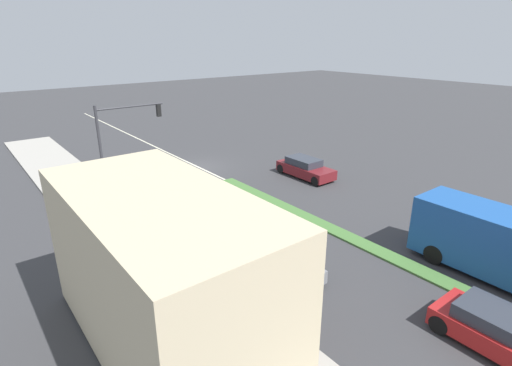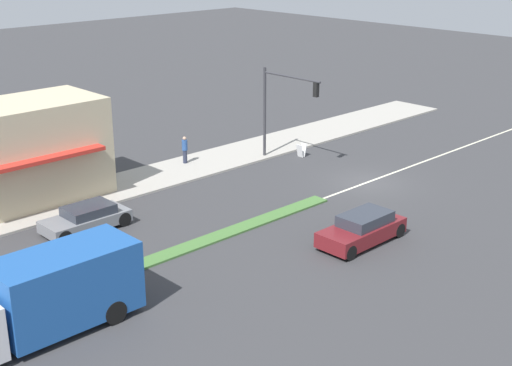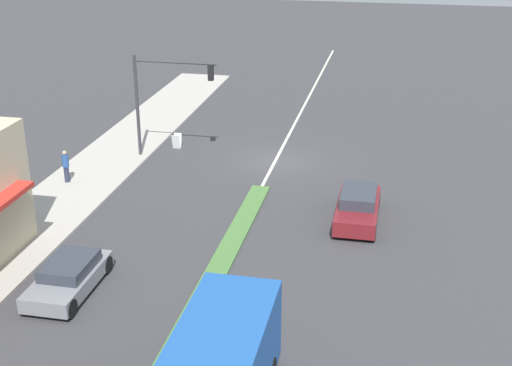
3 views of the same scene
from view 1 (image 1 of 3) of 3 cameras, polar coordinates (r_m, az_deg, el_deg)
The scene contains 11 objects.
ground_plane at distance 19.76m, azimuth 19.71°, elevation -10.54°, with size 160.00×160.00×0.00m, color #38383A.
sidewalk_right at distance 13.86m, azimuth -0.97°, elevation -23.86°, with size 4.00×73.00×0.12m, color #A8A399.
lane_marking_center at distance 31.93m, azimuth -8.24°, elevation 2.27°, with size 0.16×60.00×0.01m, color beige.
building_corner_store at distance 13.29m, azimuth -13.11°, elevation -12.04°, with size 5.18×9.44×5.21m.
traffic_signal_main at distance 27.73m, azimuth -18.78°, elevation 7.02°, with size 4.59×0.34×5.60m.
pedestrian at distance 23.30m, azimuth -22.29°, elevation -3.36°, with size 0.34×0.34×1.67m.
warning_aframe_sign at distance 30.23m, azimuth -18.86°, elevation 1.18°, with size 0.45×0.53×0.84m.
delivery_truck at distance 19.78m, azimuth 31.48°, elevation -7.63°, with size 2.44×7.50×2.87m.
suv_grey at distance 17.59m, azimuth 2.97°, elevation -11.02°, with size 1.87×4.12×1.20m.
hatchback_red at distance 16.05m, azimuth 31.04°, elevation -17.48°, with size 1.91×3.86×1.34m.
sedan_maroon at distance 29.42m, azimuth 7.03°, elevation 2.14°, with size 1.83×4.47×1.39m.
Camera 1 is at (14.99, 26.47, 9.69)m, focal length 28.00 mm.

